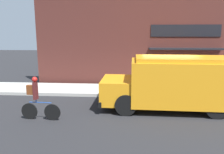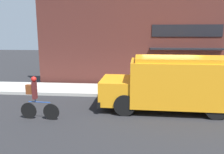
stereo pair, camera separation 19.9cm
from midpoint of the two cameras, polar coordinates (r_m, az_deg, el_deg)
The scene contains 6 objects.
ground_plane at distance 11.37m, azimuth 14.59°, elevation -5.51°, with size 70.00×70.00×0.00m, color #232326.
sidewalk at distance 12.50m, azimuth 13.73°, elevation -3.60°, with size 28.00×2.42×0.16m.
storefront at distance 13.65m, azimuth 13.46°, elevation 9.18°, with size 15.39×0.76×5.61m.
school_bus at distance 9.59m, azimuth 16.34°, elevation -1.35°, with size 5.64×2.85×2.25m.
cyclist at distance 8.64m, azimuth -18.61°, elevation -5.39°, with size 1.53×0.21×1.64m.
trash_bin at distance 13.24m, azimuth 18.40°, elevation -0.92°, with size 0.53×0.53×0.79m.
Camera 2 is at (-1.77, -10.76, 3.13)m, focal length 35.00 mm.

